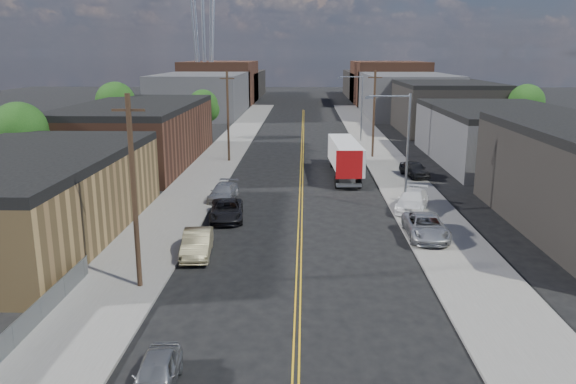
# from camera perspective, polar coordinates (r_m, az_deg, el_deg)

# --- Properties ---
(ground) EXTENTS (260.00, 260.00, 0.00)m
(ground) POSITION_cam_1_polar(r_m,az_deg,el_deg) (77.72, 1.49, 5.13)
(ground) COLOR black
(ground) RESTS_ON ground
(centerline) EXTENTS (0.32, 120.00, 0.01)m
(centerline) POSITION_cam_1_polar(r_m,az_deg,el_deg) (62.94, 1.43, 3.05)
(centerline) COLOR gold
(centerline) RESTS_ON ground
(sidewalk_left) EXTENTS (5.00, 140.00, 0.15)m
(sidewalk_left) POSITION_cam_1_polar(r_m,az_deg,el_deg) (63.68, -7.16, 3.14)
(sidewalk_left) COLOR slate
(sidewalk_left) RESTS_ON ground
(sidewalk_right) EXTENTS (5.00, 140.00, 0.15)m
(sidewalk_right) POSITION_cam_1_polar(r_m,az_deg,el_deg) (63.60, 10.03, 3.02)
(sidewalk_right) COLOR slate
(sidewalk_right) RESTS_ON ground
(warehouse_tan) EXTENTS (12.00, 22.00, 5.60)m
(warehouse_tan) POSITION_cam_1_polar(r_m,az_deg,el_deg) (40.35, -25.28, -0.41)
(warehouse_tan) COLOR olive
(warehouse_tan) RESTS_ON ground
(warehouse_brown) EXTENTS (12.00, 26.00, 6.60)m
(warehouse_brown) POSITION_cam_1_polar(r_m,az_deg,el_deg) (64.07, -14.96, 5.77)
(warehouse_brown) COLOR #4A2A1D
(warehouse_brown) RESTS_ON ground
(industrial_right_b) EXTENTS (14.00, 24.00, 6.10)m
(industrial_right_b) POSITION_cam_1_polar(r_m,az_deg,el_deg) (67.05, 20.70, 5.47)
(industrial_right_b) COLOR #39393C
(industrial_right_b) RESTS_ON ground
(industrial_right_c) EXTENTS (14.00, 22.00, 7.60)m
(industrial_right_c) POSITION_cam_1_polar(r_m,az_deg,el_deg) (91.79, 15.56, 8.37)
(industrial_right_c) COLOR black
(industrial_right_c) RESTS_ON ground
(skyline_left_a) EXTENTS (16.00, 30.00, 8.00)m
(skyline_left_a) POSITION_cam_1_polar(r_m,az_deg,el_deg) (113.91, -8.68, 9.79)
(skyline_left_a) COLOR #39393C
(skyline_left_a) RESTS_ON ground
(skyline_right_a) EXTENTS (16.00, 30.00, 8.00)m
(skyline_right_a) POSITION_cam_1_polar(r_m,az_deg,el_deg) (113.81, 11.85, 9.66)
(skyline_right_a) COLOR #39393C
(skyline_right_a) RESTS_ON ground
(skyline_left_b) EXTENTS (16.00, 26.00, 10.00)m
(skyline_left_b) POSITION_cam_1_polar(r_m,az_deg,el_deg) (138.48, -6.84, 10.97)
(skyline_left_b) COLOR #4A2A1D
(skyline_left_b) RESTS_ON ground
(skyline_right_b) EXTENTS (16.00, 26.00, 10.00)m
(skyline_right_b) POSITION_cam_1_polar(r_m,az_deg,el_deg) (138.40, 10.08, 10.85)
(skyline_right_b) COLOR #4A2A1D
(skyline_right_b) RESTS_ON ground
(skyline_left_c) EXTENTS (16.00, 40.00, 7.00)m
(skyline_left_c) POSITION_cam_1_polar(r_m,az_deg,el_deg) (158.34, -5.75, 10.81)
(skyline_left_c) COLOR black
(skyline_left_c) RESTS_ON ground
(skyline_right_c) EXTENTS (16.00, 40.00, 7.00)m
(skyline_right_c) POSITION_cam_1_polar(r_m,az_deg,el_deg) (158.27, 9.02, 10.71)
(skyline_right_c) COLOR black
(skyline_right_c) RESTS_ON ground
(streetlight_near) EXTENTS (3.39, 0.25, 9.00)m
(streetlight_near) POSITION_cam_1_polar(r_m,az_deg,el_deg) (42.95, 11.55, 4.89)
(streetlight_near) COLOR gray
(streetlight_near) RESTS_ON ground
(streetlight_far) EXTENTS (3.39, 0.25, 9.00)m
(streetlight_far) POSITION_cam_1_polar(r_m,az_deg,el_deg) (77.44, 7.22, 8.96)
(streetlight_far) COLOR gray
(streetlight_far) RESTS_ON ground
(utility_pole_left_near) EXTENTS (1.60, 0.26, 10.00)m
(utility_pole_left_near) POSITION_cam_1_polar(r_m,az_deg,el_deg) (28.91, -15.39, -0.01)
(utility_pole_left_near) COLOR black
(utility_pole_left_near) RESTS_ON ground
(utility_pole_left_far) EXTENTS (1.60, 0.26, 10.00)m
(utility_pole_left_far) POSITION_cam_1_polar(r_m,az_deg,el_deg) (62.75, -6.12, 7.69)
(utility_pole_left_far) COLOR black
(utility_pole_left_far) RESTS_ON ground
(utility_pole_right) EXTENTS (1.60, 0.26, 10.00)m
(utility_pole_right) POSITION_cam_1_polar(r_m,az_deg,el_deg) (65.64, 8.72, 7.88)
(utility_pole_right) COLOR black
(utility_pole_right) RESTS_ON ground
(chainlink_fence) EXTENTS (0.05, 16.00, 1.22)m
(chainlink_fence) POSITION_cam_1_polar(r_m,az_deg,el_deg) (26.01, -26.15, -13.10)
(chainlink_fence) COLOR slate
(chainlink_fence) RESTS_ON ground
(tree_left_near) EXTENTS (4.85, 4.76, 7.91)m
(tree_left_near) POSITION_cam_1_polar(r_m,az_deg,el_deg) (53.13, -25.54, 5.34)
(tree_left_near) COLOR black
(tree_left_near) RESTS_ON ground
(tree_left_mid) EXTENTS (5.10, 5.04, 8.37)m
(tree_left_mid) POSITION_cam_1_polar(r_m,az_deg,el_deg) (76.05, -17.06, 8.50)
(tree_left_mid) COLOR black
(tree_left_mid) RESTS_ON ground
(tree_left_far) EXTENTS (4.35, 4.20, 6.97)m
(tree_left_far) POSITION_cam_1_polar(r_m,az_deg,el_deg) (80.42, -8.58, 8.55)
(tree_left_far) COLOR black
(tree_left_far) RESTS_ON ground
(tree_right_far) EXTENTS (4.85, 4.76, 7.91)m
(tree_right_far) POSITION_cam_1_polar(r_m,az_deg,el_deg) (82.66, 23.07, 8.18)
(tree_right_far) COLOR black
(tree_right_far) RESTS_ON ground
(semi_truck) EXTENTS (2.90, 13.84, 3.59)m
(semi_truck) POSITION_cam_1_polar(r_m,az_deg,el_deg) (56.29, 5.72, 3.80)
(semi_truck) COLOR silver
(semi_truck) RESTS_ON ground
(car_left_a) EXTENTS (1.72, 3.85, 1.29)m
(car_left_a) POSITION_cam_1_polar(r_m,az_deg,el_deg) (21.72, -13.23, -17.54)
(car_left_a) COLOR #939698
(car_left_a) RESTS_ON ground
(car_left_b) EXTENTS (2.03, 4.78, 1.53)m
(car_left_b) POSITION_cam_1_polar(r_m,az_deg,el_deg) (34.20, -9.22, -5.18)
(car_left_b) COLOR #90865E
(car_left_b) RESTS_ON ground
(car_left_c) EXTENTS (2.89, 5.33, 1.42)m
(car_left_c) POSITION_cam_1_polar(r_m,az_deg,el_deg) (41.23, -6.25, -1.85)
(car_left_c) COLOR black
(car_left_c) RESTS_ON ground
(car_left_d) EXTENTS (2.37, 4.94, 1.39)m
(car_left_d) POSITION_cam_1_polar(r_m,az_deg,el_deg) (46.63, -6.57, -0.03)
(car_left_d) COLOR #A4A6A9
(car_left_d) RESTS_ON ground
(car_right_lot_a) EXTENTS (2.54, 5.40, 1.49)m
(car_right_lot_a) POSITION_cam_1_polar(r_m,az_deg,el_deg) (37.64, 13.81, -3.42)
(car_right_lot_a) COLOR #ADAFB2
(car_right_lot_a) RESTS_ON sidewalk_right
(car_right_lot_b) EXTENTS (3.58, 5.57, 1.50)m
(car_right_lot_b) POSITION_cam_1_polar(r_m,az_deg,el_deg) (44.03, 12.53, -0.83)
(car_right_lot_b) COLOR white
(car_right_lot_b) RESTS_ON sidewalk_right
(car_right_lot_c) EXTENTS (2.69, 4.72, 1.51)m
(car_right_lot_c) POSITION_cam_1_polar(r_m,az_deg,el_deg) (56.01, 12.72, 2.30)
(car_right_lot_c) COLOR black
(car_right_lot_c) RESTS_ON sidewalk_right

